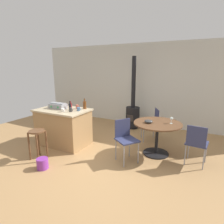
% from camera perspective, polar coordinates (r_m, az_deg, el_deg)
% --- Properties ---
extents(ground_plane, '(8.80, 8.80, 0.00)m').
position_cam_1_polar(ground_plane, '(4.10, -4.17, -14.71)').
color(ground_plane, '#A37A4C').
extents(back_wall, '(8.00, 0.10, 2.70)m').
position_cam_1_polar(back_wall, '(6.37, 9.93, 8.15)').
color(back_wall, beige).
rests_on(back_wall, ground_plane).
extents(kitchen_island, '(1.30, 0.85, 0.92)m').
position_cam_1_polar(kitchen_island, '(4.91, -14.67, -4.39)').
color(kitchen_island, '#A37A4C').
rests_on(kitchen_island, ground_plane).
extents(wooden_stool, '(0.33, 0.33, 0.65)m').
position_cam_1_polar(wooden_stool, '(4.29, -21.99, -7.51)').
color(wooden_stool, brown).
rests_on(wooden_stool, ground_plane).
extents(dining_table, '(1.06, 1.06, 0.74)m').
position_cam_1_polar(dining_table, '(4.28, 13.73, -5.45)').
color(dining_table, black).
rests_on(dining_table, ground_plane).
extents(folding_chair_near, '(0.56, 0.56, 0.88)m').
position_cam_1_polar(folding_chair_near, '(3.91, 4.13, -7.65)').
color(folding_chair_near, navy).
rests_on(folding_chair_near, ground_plane).
extents(folding_chair_far, '(0.43, 0.43, 0.86)m').
position_cam_1_polar(folding_chair_far, '(4.07, 24.57, -8.36)').
color(folding_chair_far, navy).
rests_on(folding_chair_far, ground_plane).
extents(folding_chair_left, '(0.54, 0.54, 0.87)m').
position_cam_1_polar(folding_chair_left, '(5.08, 12.18, -3.00)').
color(folding_chair_left, navy).
rests_on(folding_chair_left, ground_plane).
extents(wood_stove, '(0.44, 0.45, 2.27)m').
position_cam_1_polar(wood_stove, '(6.01, 6.41, 0.12)').
color(wood_stove, black).
rests_on(wood_stove, ground_plane).
extents(toolbox, '(0.44, 0.24, 0.15)m').
position_cam_1_polar(toolbox, '(4.91, -16.31, 1.84)').
color(toolbox, gray).
rests_on(toolbox, kitchen_island).
extents(bottle_0, '(0.08, 0.08, 0.26)m').
position_cam_1_polar(bottle_0, '(4.72, -8.41, 2.20)').
color(bottle_0, '#603314').
rests_on(bottle_0, kitchen_island).
extents(bottle_1, '(0.06, 0.06, 0.23)m').
position_cam_1_polar(bottle_1, '(4.61, -12.80, 1.58)').
color(bottle_1, black).
rests_on(bottle_1, kitchen_island).
extents(bottle_2, '(0.06, 0.06, 0.20)m').
position_cam_1_polar(bottle_2, '(4.75, -12.58, 1.81)').
color(bottle_2, maroon).
rests_on(bottle_2, kitchen_island).
extents(cup_0, '(0.11, 0.07, 0.10)m').
position_cam_1_polar(cup_0, '(5.20, -17.72, 2.21)').
color(cup_0, tan).
rests_on(cup_0, kitchen_island).
extents(cup_1, '(0.11, 0.08, 0.09)m').
position_cam_1_polar(cup_1, '(4.54, -10.27, 0.91)').
color(cup_1, '#4C7099').
rests_on(cup_1, kitchen_island).
extents(cup_2, '(0.12, 0.08, 0.08)m').
position_cam_1_polar(cup_2, '(4.51, -14.83, 0.55)').
color(cup_2, white).
rests_on(cup_2, kitchen_island).
extents(cup_3, '(0.11, 0.07, 0.10)m').
position_cam_1_polar(cup_3, '(4.47, -12.61, 0.67)').
color(cup_3, '#383838').
rests_on(cup_3, kitchen_island).
extents(cup_4, '(0.11, 0.07, 0.10)m').
position_cam_1_polar(cup_4, '(4.76, -10.62, 1.59)').
color(cup_4, '#DB6651').
rests_on(cup_4, kitchen_island).
extents(wine_glass, '(0.07, 0.07, 0.14)m').
position_cam_1_polar(wine_glass, '(4.23, 17.83, -1.99)').
color(wine_glass, silver).
rests_on(wine_glass, dining_table).
extents(serving_bowl, '(0.18, 0.18, 0.07)m').
position_cam_1_polar(serving_bowl, '(4.17, 11.16, -2.83)').
color(serving_bowl, '#383838').
rests_on(serving_bowl, dining_table).
extents(plastic_bucket, '(0.22, 0.22, 0.21)m').
position_cam_1_polar(plastic_bucket, '(4.01, -20.60, -14.61)').
color(plastic_bucket, purple).
rests_on(plastic_bucket, ground_plane).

